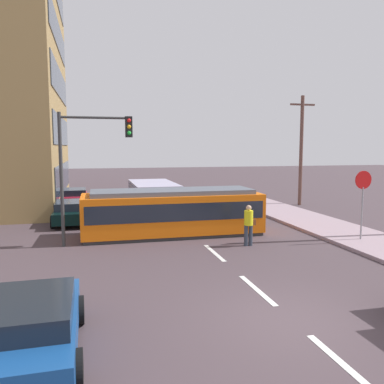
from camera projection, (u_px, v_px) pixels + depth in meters
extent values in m
plane|color=#47393F|center=(189.00, 231.00, 18.73)|extent=(120.00, 120.00, 0.00)
cube|color=gray|center=(369.00, 241.00, 16.51)|extent=(3.20, 36.00, 0.14)
cube|color=silver|center=(345.00, 366.00, 7.16)|extent=(0.16, 2.40, 0.01)
cube|color=silver|center=(257.00, 290.00, 11.02)|extent=(0.16, 2.40, 0.01)
cube|color=silver|center=(214.00, 253.00, 14.87)|extent=(0.16, 2.40, 0.01)
cube|color=silver|center=(168.00, 213.00, 24.01)|extent=(0.16, 2.40, 0.01)
cube|color=silver|center=(154.00, 200.00, 29.79)|extent=(0.16, 2.40, 0.01)
cube|color=#2D3847|center=(63.00, 177.00, 27.46)|extent=(0.06, 12.01, 1.92)
cube|color=#2D3847|center=(61.00, 131.00, 27.10)|extent=(0.06, 12.01, 1.92)
cube|color=#2D3847|center=(60.00, 84.00, 26.74)|extent=(0.06, 12.01, 1.92)
cube|color=#2D3847|center=(58.00, 35.00, 26.38)|extent=(0.06, 12.01, 1.92)
cube|color=orange|center=(173.00, 213.00, 17.89)|extent=(8.08, 2.59, 1.74)
cube|color=#2D2D2D|center=(173.00, 233.00, 18.00)|extent=(7.92, 2.46, 0.15)
cube|color=#555B67|center=(173.00, 192.00, 17.79)|extent=(7.27, 2.20, 0.20)
cube|color=#1E232D|center=(173.00, 208.00, 17.87)|extent=(7.76, 2.62, 0.76)
cube|color=#AAA5C2|center=(153.00, 195.00, 23.80)|extent=(2.52, 5.60, 1.58)
cube|color=black|center=(161.00, 197.00, 21.13)|extent=(2.25, 0.13, 0.95)
cube|color=black|center=(153.00, 191.00, 23.76)|extent=(2.56, 4.76, 0.63)
cylinder|color=black|center=(158.00, 210.00, 22.15)|extent=(2.55, 0.91, 0.90)
cylinder|color=black|center=(149.00, 202.00, 25.59)|extent=(2.55, 0.91, 0.90)
cylinder|color=#323B49|center=(246.00, 236.00, 15.91)|extent=(0.16, 0.16, 0.85)
cylinder|color=#323B49|center=(251.00, 235.00, 15.96)|extent=(0.16, 0.16, 0.85)
cylinder|color=yellow|center=(249.00, 218.00, 15.85)|extent=(0.36, 0.36, 0.60)
sphere|color=tan|center=(249.00, 208.00, 15.80)|extent=(0.22, 0.22, 0.22)
cube|color=brown|center=(253.00, 222.00, 15.97)|extent=(0.21, 0.12, 0.24)
cube|color=navy|center=(28.00, 331.00, 7.44)|extent=(1.87, 4.09, 0.55)
cube|color=black|center=(26.00, 310.00, 7.24)|extent=(1.70, 2.26, 0.40)
cylinder|color=black|center=(79.00, 310.00, 8.86)|extent=(0.23, 0.64, 0.64)
cylinder|color=black|center=(76.00, 368.00, 6.53)|extent=(0.23, 0.64, 0.64)
cube|color=black|center=(72.00, 214.00, 20.69)|extent=(1.75, 4.04, 0.55)
cube|color=black|center=(71.00, 205.00, 20.49)|extent=(1.59, 2.23, 0.40)
cylinder|color=black|center=(57.00, 214.00, 21.65)|extent=(0.23, 0.64, 0.64)
cylinder|color=black|center=(89.00, 213.00, 22.08)|extent=(0.23, 0.64, 0.64)
cylinder|color=black|center=(53.00, 222.00, 19.33)|extent=(0.23, 0.64, 0.64)
cylinder|color=black|center=(89.00, 220.00, 19.76)|extent=(0.23, 0.64, 0.64)
cube|color=maroon|center=(74.00, 198.00, 26.82)|extent=(1.88, 4.12, 0.55)
cube|color=black|center=(73.00, 192.00, 26.62)|extent=(1.70, 2.28, 0.40)
cylinder|color=black|center=(61.00, 199.00, 27.78)|extent=(0.24, 0.65, 0.64)
cylinder|color=black|center=(87.00, 199.00, 28.25)|extent=(0.24, 0.65, 0.64)
cylinder|color=black|center=(59.00, 204.00, 25.43)|extent=(0.24, 0.65, 0.64)
cylinder|color=black|center=(87.00, 203.00, 25.91)|extent=(0.24, 0.65, 0.64)
cylinder|color=gray|center=(362.00, 213.00, 16.42)|extent=(0.07, 0.07, 2.20)
cylinder|color=red|center=(363.00, 180.00, 16.27)|extent=(0.76, 0.04, 0.76)
cylinder|color=#333333|center=(61.00, 180.00, 15.56)|extent=(0.14, 0.14, 5.36)
cylinder|color=#333333|center=(95.00, 118.00, 15.60)|extent=(2.69, 0.10, 0.10)
cube|color=black|center=(129.00, 127.00, 15.97)|extent=(0.28, 0.24, 0.84)
sphere|color=red|center=(129.00, 121.00, 15.81)|extent=(0.16, 0.16, 0.16)
sphere|color=gold|center=(129.00, 127.00, 15.84)|extent=(0.16, 0.16, 0.16)
sphere|color=green|center=(129.00, 133.00, 15.87)|extent=(0.16, 0.16, 0.16)
cylinder|color=brown|center=(301.00, 151.00, 26.93)|extent=(0.24, 0.24, 7.48)
cube|color=brown|center=(303.00, 105.00, 26.57)|extent=(1.80, 0.12, 0.12)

